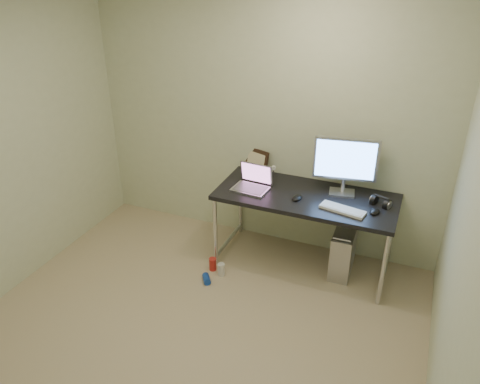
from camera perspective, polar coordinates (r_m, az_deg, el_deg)
The scene contains 18 objects.
floor at distance 3.80m, azimuth -7.07°, elevation -18.28°, with size 3.50×3.50×0.00m, color tan.
wall_back at distance 4.50m, azimuth 2.89°, elevation 8.48°, with size 3.50×0.02×2.50m, color beige.
wall_right at distance 2.71m, azimuth 25.93°, elevation -8.30°, with size 0.02×3.50×2.50m, color beige.
desk at distance 4.28m, azimuth 8.01°, elevation -1.29°, with size 1.61×0.71×0.75m.
tower_computer at distance 4.48m, azimuth 12.45°, elevation -7.06°, with size 0.20×0.43×0.47m.
cable_a at distance 4.62m, azimuth 12.73°, elevation -3.32°, with size 0.01×0.01×0.70m, color black.
cable_b at distance 4.60m, azimuth 13.76°, elevation -3.85°, with size 0.01×0.01×0.72m, color black.
can_red at distance 4.48m, azimuth -3.34°, elevation -8.77°, with size 0.07×0.07×0.13m, color red.
can_white at distance 4.42m, azimuth -2.30°, elevation -9.42°, with size 0.07×0.07×0.12m, color silver.
can_blue at distance 4.36m, azimuth -4.11°, elevation -10.52°, with size 0.06×0.06×0.12m, color #153EAC.
laptop at distance 4.30m, azimuth 1.55°, elevation 1.13°, with size 0.34×0.28×0.22m.
monitor at distance 4.20m, azimuth 12.73°, elevation 3.61°, with size 0.56×0.20×0.53m.
keyboard at distance 4.04m, azimuth 12.40°, elevation -2.11°, with size 0.38×0.12×0.02m, color silver.
mouse_right at distance 4.07m, azimuth 16.14°, elevation -2.21°, with size 0.07×0.12×0.04m, color black.
mouse_left at distance 4.15m, azimuth 6.97°, elevation -0.59°, with size 0.08×0.13×0.04m, color black.
headphones at distance 4.20m, azimuth 16.76°, elevation -1.19°, with size 0.19×0.11×0.11m.
picture_frame at distance 4.63m, azimuth 2.00°, elevation 3.92°, with size 0.28×0.03×0.22m, color black.
webcam at distance 4.50m, azimuth 4.12°, elevation 2.82°, with size 0.05×0.04×0.12m.
Camera 1 is at (1.41, -2.26, 2.71)m, focal length 35.00 mm.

